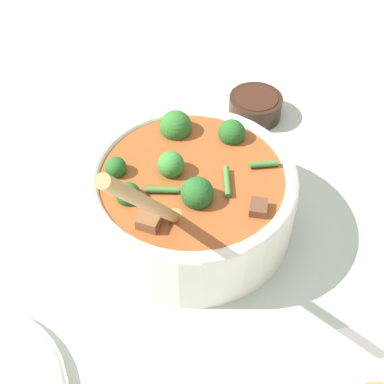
{
  "coord_description": "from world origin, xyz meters",
  "views": [
    {
      "loc": [
        0.41,
        0.13,
        0.53
      ],
      "look_at": [
        0.0,
        0.0,
        0.06
      ],
      "focal_mm": 50.0,
      "sensor_mm": 36.0,
      "label": 1
    }
  ],
  "objects": [
    {
      "name": "condiment_bowl",
      "position": [
        -0.23,
        0.03,
        0.02
      ],
      "size": [
        0.08,
        0.08,
        0.04
      ],
      "color": "black",
      "rests_on": "ground_plane"
    },
    {
      "name": "ground_plane",
      "position": [
        0.0,
        0.0,
        0.0
      ],
      "size": [
        4.0,
        4.0,
        0.0
      ],
      "primitive_type": "plane",
      "color": "#ADBCAD"
    },
    {
      "name": "stew_bowl",
      "position": [
        0.0,
        -0.0,
        0.05
      ],
      "size": [
        0.32,
        0.25,
        0.27
      ],
      "color": "white",
      "rests_on": "ground_plane"
    }
  ]
}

